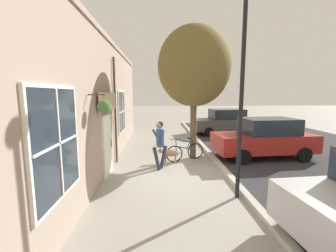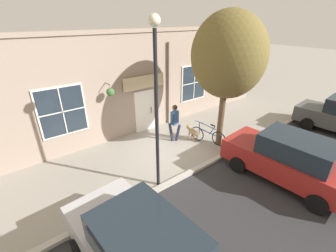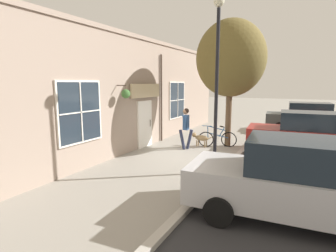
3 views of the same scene
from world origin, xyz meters
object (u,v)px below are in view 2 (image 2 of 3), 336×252
parked_car_mid_block (289,159)px  street_tree_by_curb (226,59)px  leaning_bicycle (208,135)px  dog_on_leash (192,131)px  street_lamp (156,88)px  pedestrian_walking (175,119)px

parked_car_mid_block → street_tree_by_curb: bearing=178.8°
street_tree_by_curb → leaning_bicycle: 3.46m
dog_on_leash → leaning_bicycle: 0.77m
street_tree_by_curb → street_lamp: bearing=-80.0°
leaning_bicycle → parked_car_mid_block: size_ratio=0.37×
parked_car_mid_block → street_lamp: size_ratio=0.82×
parked_car_mid_block → street_lamp: (-2.55, -3.78, 2.59)m
pedestrian_walking → dog_on_leash: pedestrian_walking is taller
pedestrian_walking → street_tree_by_curb: street_tree_by_curb is taller
dog_on_leash → street_lamp: street_lamp is taller
pedestrian_walking → leaning_bicycle: pedestrian_walking is taller
street_tree_by_curb → parked_car_mid_block: street_tree_by_curb is taller
pedestrian_walking → dog_on_leash: 1.13m
dog_on_leash → street_lamp: size_ratio=0.20×
pedestrian_walking → street_lamp: street_lamp is taller
pedestrian_walking → street_lamp: 3.97m
pedestrian_walking → street_tree_by_curb: size_ratio=0.32×
parked_car_mid_block → street_lamp: 5.25m
pedestrian_walking → leaning_bicycle: (1.08, 1.12, -0.73)m
dog_on_leash → parked_car_mid_block: parked_car_mid_block is taller
dog_on_leash → leaning_bicycle: bearing=24.1°
street_tree_by_curb → parked_car_mid_block: (3.23, -0.07, -2.93)m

